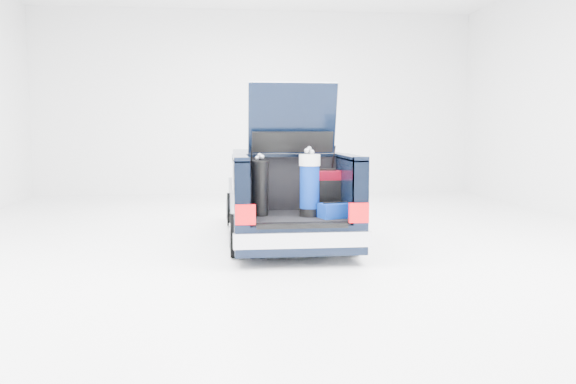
{
  "coord_description": "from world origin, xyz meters",
  "views": [
    {
      "loc": [
        -1.08,
        -9.87,
        1.82
      ],
      "look_at": [
        0.0,
        -0.5,
        0.83
      ],
      "focal_mm": 38.0,
      "sensor_mm": 36.0,
      "label": 1
    }
  ],
  "objects": [
    {
      "name": "blue_golf_bag",
      "position": [
        0.18,
        -1.56,
        1.04
      ],
      "size": [
        0.33,
        0.33,
        0.97
      ],
      "rotation": [
        0.0,
        0.0,
        -0.15
      ],
      "color": "black",
      "rests_on": "car"
    },
    {
      "name": "red_suitcase",
      "position": [
        0.5,
        -1.19,
        0.9
      ],
      "size": [
        0.4,
        0.25,
        0.64
      ],
      "rotation": [
        0.0,
        0.0,
        0.01
      ],
      "color": "#670311",
      "rests_on": "car"
    },
    {
      "name": "car",
      "position": [
        -0.0,
        0.11,
        0.67
      ],
      "size": [
        1.87,
        4.65,
        2.47
      ],
      "color": "black",
      "rests_on": "ground"
    },
    {
      "name": "blue_duffel",
      "position": [
        0.5,
        -1.76,
        0.7
      ],
      "size": [
        0.48,
        0.38,
        0.22
      ],
      "rotation": [
        0.0,
        0.0,
        0.3
      ],
      "color": "navy",
      "rests_on": "car"
    },
    {
      "name": "ground",
      "position": [
        0.0,
        0.0,
        0.0
      ],
      "size": [
        14.0,
        14.0,
        0.0
      ],
      "primitive_type": "plane",
      "color": "white",
      "rests_on": "ground"
    },
    {
      "name": "black_golf_bag",
      "position": [
        -0.5,
        -1.43,
        0.99
      ],
      "size": [
        0.32,
        0.34,
        0.86
      ],
      "rotation": [
        0.0,
        0.0,
        0.43
      ],
      "color": "black",
      "rests_on": "car"
    }
  ]
}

